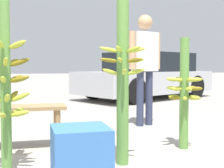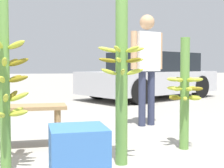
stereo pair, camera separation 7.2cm
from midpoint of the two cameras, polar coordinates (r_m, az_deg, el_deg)
banana_stalk_left at (r=2.87m, az=-19.62°, el=1.25°), size 0.44×0.44×1.72m
banana_stalk_center at (r=2.94m, az=1.26°, el=0.89°), size 0.46×0.45×1.55m
banana_stalk_right at (r=3.60m, az=12.50°, el=-1.44°), size 0.40×0.40×1.26m
vendor_person at (r=4.93m, az=5.61°, el=4.59°), size 0.60×0.29×1.74m
market_bench at (r=3.69m, az=-17.60°, el=-5.24°), size 1.10×0.39×0.49m
parked_car at (r=9.21m, az=6.15°, el=1.42°), size 4.51×3.43×1.34m
produce_crate at (r=2.59m, az=-6.58°, el=-12.67°), size 0.45×0.45×0.45m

